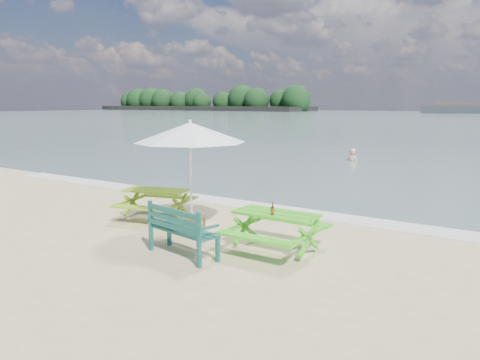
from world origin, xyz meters
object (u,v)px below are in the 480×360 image
Objects in this scene: patio_umbrella at (190,133)px; swimmer at (352,166)px; side_table at (192,223)px; park_bench at (183,241)px; beer_bottle at (272,211)px; picnic_table_right at (276,233)px; picnic_table_left at (156,204)px.

patio_umbrella is 14.54m from swimmer.
side_table is at bearing -82.87° from patio_umbrella.
beer_bottle is (1.33, 0.99, 0.55)m from park_bench.
picnic_table_right is at bearing -6.56° from side_table.
park_bench is at bearing -55.51° from patio_umbrella.
beer_bottle reaches higher than picnic_table_left.
picnic_table_right reaches higher than side_table.
beer_bottle reaches higher than park_bench.
park_bench is 2.59m from patio_umbrella.
swimmer is at bearing 104.83° from beer_bottle.
beer_bottle is at bearing 36.43° from park_bench.
side_table is (-1.00, 1.45, -0.12)m from park_bench.
picnic_table_left is 0.76× the size of patio_umbrella.
beer_bottle reaches higher than picnic_table_right.
patio_umbrella is (-0.00, 0.00, 2.02)m from side_table.
patio_umbrella is (-2.29, 0.26, 1.82)m from picnic_table_right.
side_table is 2.47m from beer_bottle.
picnic_table_left is at bearing -89.48° from swimmer.
beer_bottle is at bearing -78.75° from picnic_table_right.
patio_umbrella is at bearing 173.44° from picnic_table_right.
park_bench is at bearing -137.47° from picnic_table_right.
beer_bottle is (0.04, -0.20, 0.48)m from picnic_table_right.
picnic_table_left is 1.14× the size of picnic_table_right.
side_table is 2.02m from patio_umbrella.
beer_bottle is (2.33, -0.47, -1.34)m from patio_umbrella.
picnic_table_left is 3.78m from picnic_table_right.
picnic_table_right is at bearing 42.53° from park_bench.
patio_umbrella is at bearing -14.10° from picnic_table_left.
picnic_table_left is 1.28× the size of park_bench.
picnic_table_right is 2.94m from patio_umbrella.
picnic_table_left is 2.36m from patio_umbrella.
side_table is 14.34m from swimmer.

